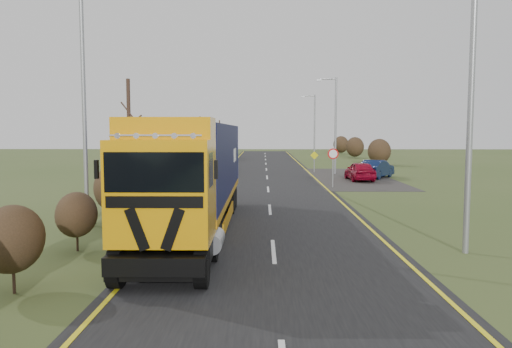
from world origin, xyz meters
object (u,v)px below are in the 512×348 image
object	(u,v)px
lorry	(196,170)
streetlight_near	(467,77)
car_blue_sedan	(376,169)
speed_sign	(333,160)
car_red_hatchback	(360,171)

from	to	relation	value
lorry	streetlight_near	xyz separation A→B (m)	(8.43, -3.03, 2.98)
car_blue_sedan	speed_sign	distance (m)	7.88
car_red_hatchback	speed_sign	bearing A→B (deg)	57.62
lorry	streetlight_near	world-z (taller)	streetlight_near
lorry	speed_sign	world-z (taller)	lorry
car_red_hatchback	car_blue_sedan	bearing A→B (deg)	-131.30
car_red_hatchback	speed_sign	size ratio (longest dim) A/B	1.63
streetlight_near	speed_sign	bearing A→B (deg)	94.88
speed_sign	car_red_hatchback	bearing A→B (deg)	59.66
lorry	speed_sign	size ratio (longest dim) A/B	5.65
car_blue_sedan	streetlight_near	size ratio (longest dim) A/B	0.45
car_red_hatchback	speed_sign	distance (m)	5.29
lorry	speed_sign	bearing A→B (deg)	63.82
car_blue_sedan	lorry	bearing A→B (deg)	94.30
car_blue_sedan	streetlight_near	bearing A→B (deg)	115.99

